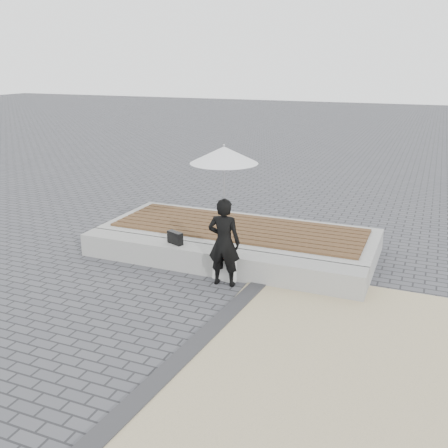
{
  "coord_description": "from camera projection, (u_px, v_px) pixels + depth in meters",
  "views": [
    {
      "loc": [
        3.2,
        -5.6,
        3.36
      ],
      "look_at": [
        0.36,
        1.22,
        1.0
      ],
      "focal_mm": 40.81,
      "sensor_mm": 36.0,
      "label": 1
    }
  ],
  "objects": [
    {
      "name": "ground",
      "position": [
        167.0,
        313.0,
        7.12
      ],
      "size": [
        80.0,
        80.0,
        0.0
      ],
      "primitive_type": "plane",
      "color": "#48484C",
      "rests_on": "ground"
    },
    {
      "name": "terrazzo_zone",
      "position": [
        405.0,
        386.0,
        5.5
      ],
      "size": [
        5.0,
        5.0,
        0.02
      ],
      "primitive_type": "cube",
      "color": "tan",
      "rests_on": "ground"
    },
    {
      "name": "edging_band",
      "position": [
        200.0,
        340.0,
        6.4
      ],
      "size": [
        0.61,
        5.2,
        0.04
      ],
      "primitive_type": "cube",
      "rotation": [
        0.0,
        0.0,
        -0.07
      ],
      "color": "#303032",
      "rests_on": "ground"
    },
    {
      "name": "seating_ledge",
      "position": [
        213.0,
        261.0,
        8.46
      ],
      "size": [
        5.0,
        0.45,
        0.4
      ],
      "primitive_type": "cube",
      "color": "gray",
      "rests_on": "ground"
    },
    {
      "name": "timber_platform",
      "position": [
        239.0,
        239.0,
        9.52
      ],
      "size": [
        5.0,
        2.0,
        0.4
      ],
      "primitive_type": "cube",
      "color": "#A9A8A4",
      "rests_on": "ground"
    },
    {
      "name": "timber_decking",
      "position": [
        239.0,
        227.0,
        9.45
      ],
      "size": [
        4.6,
        1.6,
        0.04
      ],
      "primitive_type": null,
      "color": "brown",
      "rests_on": "timber_platform"
    },
    {
      "name": "woman",
      "position": [
        224.0,
        242.0,
        7.84
      ],
      "size": [
        0.54,
        0.38,
        1.41
      ],
      "primitive_type": "imported",
      "rotation": [
        0.0,
        0.0,
        3.22
      ],
      "color": "black",
      "rests_on": "ground"
    },
    {
      "name": "parasol",
      "position": [
        224.0,
        155.0,
        7.42
      ],
      "size": [
        1.01,
        1.01,
        1.29
      ],
      "rotation": [
        0.0,
        0.0,
        -0.32
      ],
      "color": "#B4B4B9",
      "rests_on": "ground"
    },
    {
      "name": "handbag",
      "position": [
        175.0,
        238.0,
        8.63
      ],
      "size": [
        0.32,
        0.21,
        0.21
      ],
      "primitive_type": "cube",
      "rotation": [
        0.0,
        0.0,
        -0.39
      ],
      "color": "black",
      "rests_on": "seating_ledge"
    },
    {
      "name": "canvas_tote",
      "position": [
        225.0,
        267.0,
        8.17
      ],
      "size": [
        0.43,
        0.25,
        0.42
      ],
      "primitive_type": "cube",
      "rotation": [
        0.0,
        0.0,
        -0.21
      ],
      "color": "#BBBBB7",
      "rests_on": "ground"
    },
    {
      "name": "magazine",
      "position": [
        224.0,
        256.0,
        8.06
      ],
      "size": [
        0.33,
        0.25,
        0.01
      ],
      "primitive_type": "cube",
      "rotation": [
        0.0,
        0.0,
        0.04
      ],
      "color": "red",
      "rests_on": "canvas_tote"
    }
  ]
}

